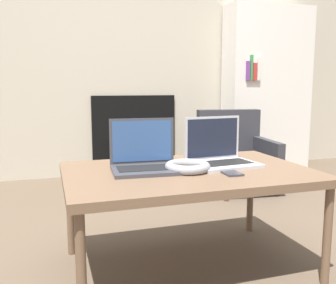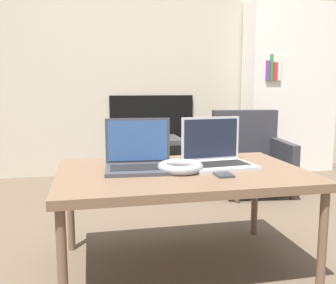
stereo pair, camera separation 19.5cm
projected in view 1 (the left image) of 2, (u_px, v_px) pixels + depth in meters
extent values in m
cube|color=#B7AD99|center=(111.00, 36.00, 3.47)|extent=(7.00, 0.06, 2.60)
cube|color=black|center=(134.00, 134.00, 3.63)|extent=(0.81, 0.03, 0.75)
cube|color=brown|center=(188.00, 174.00, 1.68)|extent=(1.09, 0.71, 0.04)
cylinder|color=brown|center=(81.00, 272.00, 1.26)|extent=(0.04, 0.04, 0.43)
cylinder|color=brown|center=(327.00, 236.00, 1.57)|extent=(0.04, 0.04, 0.43)
cylinder|color=brown|center=(70.00, 213.00, 1.86)|extent=(0.04, 0.04, 0.43)
cylinder|color=brown|center=(250.00, 195.00, 2.17)|extent=(0.04, 0.04, 0.43)
cube|color=#38383D|center=(147.00, 170.00, 1.64)|extent=(0.32, 0.25, 0.02)
cube|color=black|center=(147.00, 168.00, 1.64)|extent=(0.26, 0.15, 0.00)
cube|color=#38383D|center=(142.00, 141.00, 1.73)|extent=(0.30, 0.03, 0.21)
cube|color=#2D4C7F|center=(142.00, 141.00, 1.73)|extent=(0.28, 0.02, 0.19)
cube|color=#B2B2B7|center=(224.00, 164.00, 1.76)|extent=(0.32, 0.26, 0.02)
cube|color=black|center=(224.00, 162.00, 1.75)|extent=(0.27, 0.15, 0.00)
cube|color=#B2B2B7|center=(212.00, 138.00, 1.84)|extent=(0.30, 0.04, 0.21)
cube|color=black|center=(213.00, 138.00, 1.84)|extent=(0.27, 0.03, 0.19)
torus|color=gray|center=(188.00, 167.00, 1.65)|extent=(0.20, 0.20, 0.04)
cube|color=#333338|center=(229.00, 172.00, 1.61)|extent=(0.07, 0.15, 0.01)
cube|color=#383838|center=(140.00, 158.00, 3.43)|extent=(0.44, 0.46, 0.37)
cube|color=black|center=(147.00, 163.00, 3.21)|extent=(0.36, 0.01, 0.29)
cube|color=#2D2D33|center=(238.00, 169.00, 3.03)|extent=(0.61, 0.65, 0.08)
cube|color=#2D2D33|center=(228.00, 134.00, 3.23)|extent=(0.55, 0.16, 0.43)
cube|color=#2D2D33|center=(209.00, 153.00, 2.97)|extent=(0.12, 0.53, 0.20)
cube|color=#2D2D33|center=(266.00, 151.00, 3.06)|extent=(0.12, 0.53, 0.20)
cylinder|color=#4C3828|center=(226.00, 192.00, 2.75)|extent=(0.04, 0.04, 0.13)
cylinder|color=#4C3828|center=(278.00, 187.00, 2.89)|extent=(0.04, 0.04, 0.13)
cylinder|color=#4C3828|center=(201.00, 177.00, 3.21)|extent=(0.04, 0.04, 0.13)
cylinder|color=#4C3828|center=(246.00, 174.00, 3.35)|extent=(0.04, 0.04, 0.13)
cube|color=silver|center=(267.00, 89.00, 3.82)|extent=(0.88, 0.30, 1.63)
cube|color=#6B387F|center=(248.00, 71.00, 3.55)|extent=(0.03, 0.02, 0.18)
cube|color=#337F42|center=(251.00, 68.00, 3.55)|extent=(0.02, 0.02, 0.24)
cube|color=#B22D28|center=(255.00, 72.00, 3.57)|extent=(0.04, 0.02, 0.16)
cube|color=silver|center=(259.00, 68.00, 3.58)|extent=(0.03, 0.02, 0.22)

